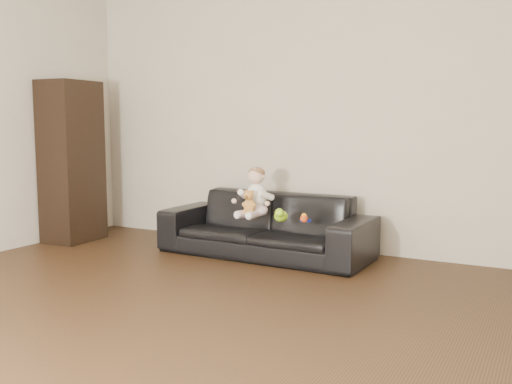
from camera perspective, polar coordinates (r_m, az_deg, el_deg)
The scene contains 10 objects.
floor at distance 3.27m, azimuth -13.60°, elevation -14.71°, with size 5.50×5.50×0.00m, color #392514.
wall_back at distance 5.41m, azimuth 5.80°, elevation 8.03°, with size 5.00×5.00×0.00m, color beige.
sofa at distance 5.14m, azimuth 0.96°, elevation -3.33°, with size 1.90×0.74×0.56m, color black.
cabinet at distance 6.03m, azimuth -17.94°, elevation 2.89°, with size 0.40×0.55×1.61m, color black.
shelf_item at distance 6.00m, azimuth -17.93°, elevation 6.33°, with size 0.18×0.25×0.28m, color silver.
baby at distance 5.03m, azimuth -0.07°, elevation -0.31°, with size 0.30×0.37×0.44m.
teddy_bear at distance 4.91m, azimuth -0.69°, elevation -1.00°, with size 0.12×0.12×0.20m.
toy_green at distance 4.80m, azimuth 2.51°, elevation -2.43°, with size 0.11×0.14×0.10m, color #8ED218.
toy_rattle at distance 4.78m, azimuth 4.82°, elevation -2.66°, with size 0.07×0.07×0.07m, color #DA4319.
toy_blue_disc at distance 4.84m, azimuth 4.98°, elevation -2.86°, with size 0.10×0.10×0.01m, color #1725BD.
Camera 1 is at (2.04, -2.26, 1.20)m, focal length 40.00 mm.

